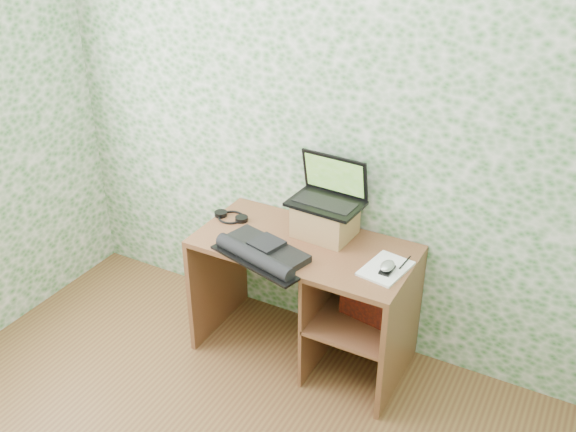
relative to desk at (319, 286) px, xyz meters
The scene contains 10 objects.
wall_back 0.87m from the desk, 105.57° to the left, with size 3.50×3.50×0.00m, color silver.
desk is the anchor object (origin of this frame).
riser 0.38m from the desk, 102.12° to the left, with size 0.31×0.26×0.18m, color #9D7C46.
laptop 0.54m from the desk, 98.97° to the left, with size 0.40×0.30×0.26m.
keyboard 0.45m from the desk, 130.97° to the right, with size 0.56×0.41×0.08m.
headphones 0.65m from the desk, behind, with size 0.21×0.16×0.03m.
notepad 0.49m from the desk, ahead, with size 0.19×0.28×0.01m, color white.
mouse 0.52m from the desk, 11.18° to the right, with size 0.07×0.11×0.04m, color silver.
pen 0.55m from the desk, ahead, with size 0.01×0.01×0.14m, color black.
red_box 0.30m from the desk, ahead, with size 0.27×0.09×0.33m, color #9C200E.
Camera 1 is at (1.33, -1.22, 2.56)m, focal length 40.00 mm.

